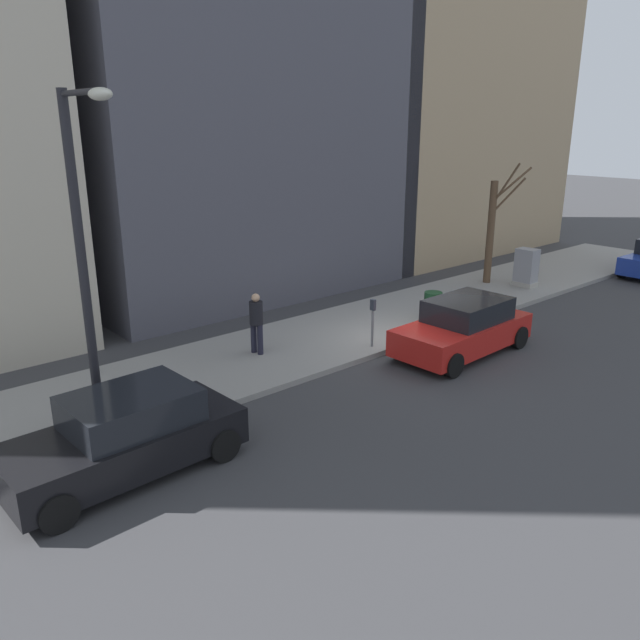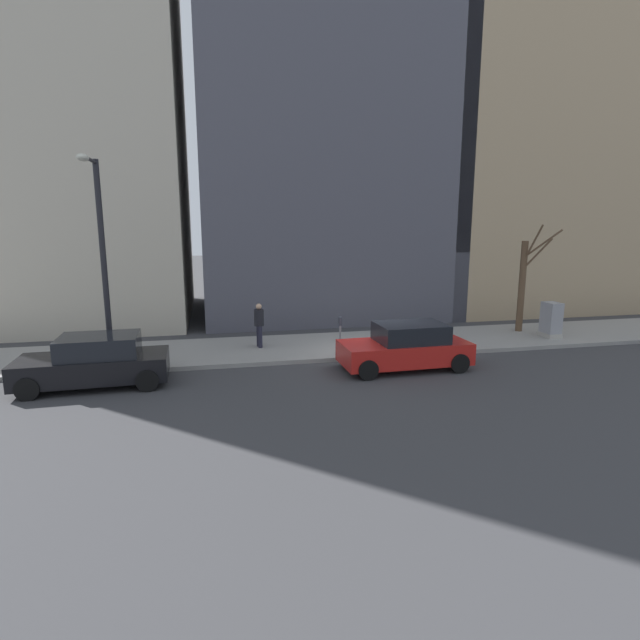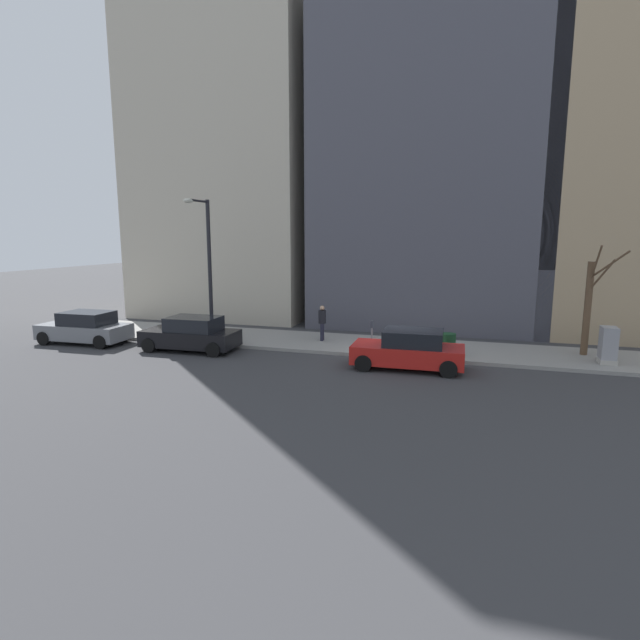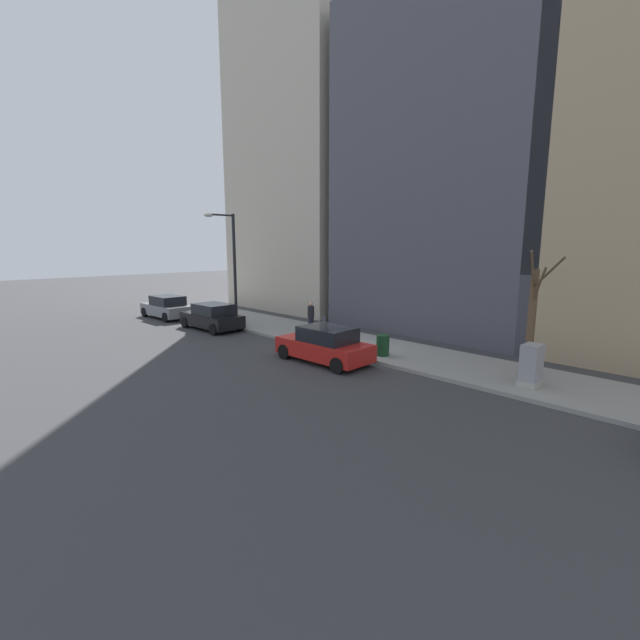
{
  "view_description": "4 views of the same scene",
  "coord_description": "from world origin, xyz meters",
  "px_view_note": "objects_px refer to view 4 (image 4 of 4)",
  "views": [
    {
      "loc": [
        -10.84,
        13.01,
        6.1
      ],
      "look_at": [
        0.67,
        2.95,
        1.22
      ],
      "focal_mm": 35.0,
      "sensor_mm": 36.0,
      "label": 1
    },
    {
      "loc": [
        -16.24,
        5.57,
        4.76
      ],
      "look_at": [
        0.51,
        1.95,
        1.41
      ],
      "focal_mm": 28.0,
      "sensor_mm": 36.0,
      "label": 2
    },
    {
      "loc": [
        -20.01,
        -2.78,
        5.07
      ],
      "look_at": [
        1.5,
        3.86,
        1.23
      ],
      "focal_mm": 28.0,
      "sensor_mm": 36.0,
      "label": 3
    },
    {
      "loc": [
        -13.52,
        -12.96,
        4.86
      ],
      "look_at": [
        1.29,
        2.37,
        1.12
      ],
      "focal_mm": 24.0,
      "sensor_mm": 36.0,
      "label": 4
    }
  ],
  "objects_px": {
    "trash_bin": "(383,345)",
    "office_block_center": "(475,171)",
    "streetlamp": "(231,260)",
    "parked_car_red": "(325,345)",
    "parking_meter": "(324,328)",
    "bare_tree": "(532,318)",
    "parked_car_black": "(212,317)",
    "office_tower_right": "(321,131)",
    "pedestrian_near_meter": "(311,315)",
    "parked_car_grey": "(167,307)",
    "utility_box": "(531,366)"
  },
  "relations": [
    {
      "from": "parked_car_grey",
      "to": "streetlamp",
      "type": "height_order",
      "value": "streetlamp"
    },
    {
      "from": "office_block_center",
      "to": "office_tower_right",
      "type": "height_order",
      "value": "office_tower_right"
    },
    {
      "from": "parked_car_red",
      "to": "office_tower_right",
      "type": "bearing_deg",
      "value": 44.75
    },
    {
      "from": "pedestrian_near_meter",
      "to": "bare_tree",
      "type": "bearing_deg",
      "value": 82.97
    },
    {
      "from": "utility_box",
      "to": "office_block_center",
      "type": "xyz_separation_m",
      "value": [
        10.38,
        7.67,
        8.35
      ]
    },
    {
      "from": "bare_tree",
      "to": "trash_bin",
      "type": "distance_m",
      "value": 5.9
    },
    {
      "from": "bare_tree",
      "to": "parking_meter",
      "type": "bearing_deg",
      "value": 103.79
    },
    {
      "from": "parking_meter",
      "to": "bare_tree",
      "type": "xyz_separation_m",
      "value": [
        2.11,
        -8.58,
        1.27
      ]
    },
    {
      "from": "parked_car_grey",
      "to": "office_tower_right",
      "type": "height_order",
      "value": "office_tower_right"
    },
    {
      "from": "pedestrian_near_meter",
      "to": "office_tower_right",
      "type": "height_order",
      "value": "office_tower_right"
    },
    {
      "from": "parked_car_grey",
      "to": "bare_tree",
      "type": "height_order",
      "value": "bare_tree"
    },
    {
      "from": "pedestrian_near_meter",
      "to": "streetlamp",
      "type": "bearing_deg",
      "value": -79.09
    },
    {
      "from": "parked_car_red",
      "to": "parking_meter",
      "type": "distance_m",
      "value": 2.49
    },
    {
      "from": "streetlamp",
      "to": "trash_bin",
      "type": "distance_m",
      "value": 11.37
    },
    {
      "from": "parking_meter",
      "to": "office_block_center",
      "type": "relative_size",
      "value": 0.07
    },
    {
      "from": "parked_car_red",
      "to": "office_block_center",
      "type": "relative_size",
      "value": 0.23
    },
    {
      "from": "parking_meter",
      "to": "utility_box",
      "type": "height_order",
      "value": "utility_box"
    },
    {
      "from": "streetlamp",
      "to": "office_block_center",
      "type": "height_order",
      "value": "office_block_center"
    },
    {
      "from": "parked_car_grey",
      "to": "streetlamp",
      "type": "relative_size",
      "value": 0.65
    },
    {
      "from": "trash_bin",
      "to": "office_block_center",
      "type": "height_order",
      "value": "office_block_center"
    },
    {
      "from": "bare_tree",
      "to": "pedestrian_near_meter",
      "type": "xyz_separation_m",
      "value": [
        -0.45,
        11.29,
        -1.16
      ]
    },
    {
      "from": "parking_meter",
      "to": "bare_tree",
      "type": "distance_m",
      "value": 8.93
    },
    {
      "from": "parked_car_black",
      "to": "streetlamp",
      "type": "height_order",
      "value": "streetlamp"
    },
    {
      "from": "parking_meter",
      "to": "trash_bin",
      "type": "bearing_deg",
      "value": -81.9
    },
    {
      "from": "utility_box",
      "to": "office_tower_right",
      "type": "bearing_deg",
      "value": 64.37
    },
    {
      "from": "parked_car_grey",
      "to": "trash_bin",
      "type": "relative_size",
      "value": 4.73
    },
    {
      "from": "bare_tree",
      "to": "office_block_center",
      "type": "bearing_deg",
      "value": 37.97
    },
    {
      "from": "parked_car_grey",
      "to": "office_tower_right",
      "type": "relative_size",
      "value": 0.16
    },
    {
      "from": "parking_meter",
      "to": "parked_car_red",
      "type": "bearing_deg",
      "value": -133.81
    },
    {
      "from": "parked_car_red",
      "to": "parking_meter",
      "type": "bearing_deg",
      "value": 44.65
    },
    {
      "from": "trash_bin",
      "to": "office_block_center",
      "type": "distance_m",
      "value": 13.9
    },
    {
      "from": "utility_box",
      "to": "pedestrian_near_meter",
      "type": "distance_m",
      "value": 11.86
    },
    {
      "from": "utility_box",
      "to": "bare_tree",
      "type": "distance_m",
      "value": 1.96
    },
    {
      "from": "office_tower_right",
      "to": "trash_bin",
      "type": "bearing_deg",
      "value": -125.38
    },
    {
      "from": "streetlamp",
      "to": "trash_bin",
      "type": "xyz_separation_m",
      "value": [
        0.62,
        -10.83,
        -3.42
      ]
    },
    {
      "from": "bare_tree",
      "to": "office_block_center",
      "type": "relative_size",
      "value": 0.25
    },
    {
      "from": "parked_car_grey",
      "to": "office_block_center",
      "type": "distance_m",
      "value": 21.41
    },
    {
      "from": "parked_car_grey",
      "to": "pedestrian_near_meter",
      "type": "bearing_deg",
      "value": -74.91
    },
    {
      "from": "utility_box",
      "to": "office_tower_right",
      "type": "distance_m",
      "value": 25.7
    },
    {
      "from": "parking_meter",
      "to": "trash_bin",
      "type": "relative_size",
      "value": 1.5
    },
    {
      "from": "trash_bin",
      "to": "streetlamp",
      "type": "bearing_deg",
      "value": 93.26
    },
    {
      "from": "pedestrian_near_meter",
      "to": "parked_car_black",
      "type": "bearing_deg",
      "value": -67.83
    },
    {
      "from": "parking_meter",
      "to": "pedestrian_near_meter",
      "type": "bearing_deg",
      "value": 58.49
    },
    {
      "from": "utility_box",
      "to": "streetlamp",
      "type": "relative_size",
      "value": 0.22
    },
    {
      "from": "parked_car_red",
      "to": "office_block_center",
      "type": "bearing_deg",
      "value": -0.08
    },
    {
      "from": "pedestrian_near_meter",
      "to": "office_block_center",
      "type": "height_order",
      "value": "office_block_center"
    },
    {
      "from": "parked_car_black",
      "to": "parking_meter",
      "type": "relative_size",
      "value": 3.15
    },
    {
      "from": "trash_bin",
      "to": "parked_car_red",
      "type": "bearing_deg",
      "value": 147.71
    },
    {
      "from": "bare_tree",
      "to": "streetlamp",
      "type": "bearing_deg",
      "value": 97.96
    },
    {
      "from": "office_tower_right",
      "to": "pedestrian_near_meter",
      "type": "bearing_deg",
      "value": -136.85
    }
  ]
}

